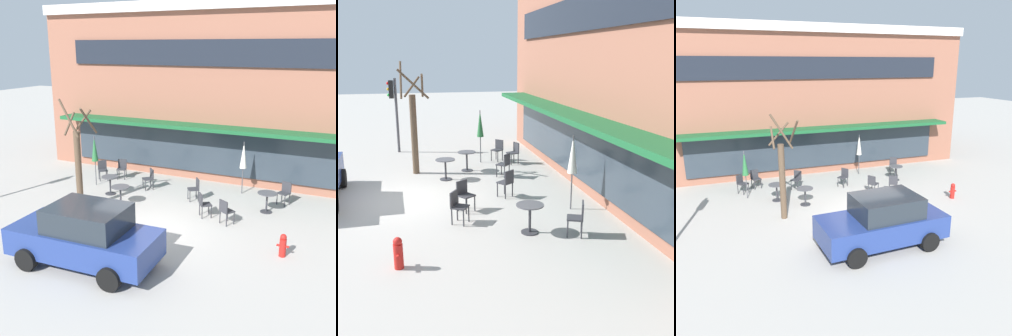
% 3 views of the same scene
% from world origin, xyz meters
% --- Properties ---
extents(ground_plane, '(80.00, 80.00, 0.00)m').
position_xyz_m(ground_plane, '(0.00, 0.00, 0.00)').
color(ground_plane, '#ADA8A0').
extents(cafe_table_near_wall, '(0.70, 0.70, 0.76)m').
position_xyz_m(cafe_table_near_wall, '(-3.02, 2.58, 0.52)').
color(cafe_table_near_wall, '#333338').
rests_on(cafe_table_near_wall, ground).
extents(cafe_table_streetside, '(0.70, 0.70, 0.76)m').
position_xyz_m(cafe_table_streetside, '(3.29, 3.35, 0.52)').
color(cafe_table_streetside, '#333338').
rests_on(cafe_table_streetside, ground).
extents(cafe_table_by_tree, '(0.70, 0.70, 0.76)m').
position_xyz_m(cafe_table_by_tree, '(-1.96, 1.67, 0.52)').
color(cafe_table_by_tree, '#333338').
rests_on(cafe_table_by_tree, ground).
extents(patio_umbrella_green_folded, '(0.28, 0.28, 2.20)m').
position_xyz_m(patio_umbrella_green_folded, '(1.90, 4.99, 1.63)').
color(patio_umbrella_green_folded, '#4C4C51').
rests_on(patio_umbrella_green_folded, ground).
extents(patio_umbrella_cream_folded, '(0.28, 0.28, 2.20)m').
position_xyz_m(patio_umbrella_cream_folded, '(-4.24, 3.33, 1.63)').
color(patio_umbrella_cream_folded, '#4C4C51').
rests_on(patio_umbrella_cream_folded, ground).
extents(cafe_chair_0, '(0.52, 0.52, 0.89)m').
position_xyz_m(cafe_chair_0, '(3.74, 4.46, 0.53)').
color(cafe_chair_0, '#333338').
rests_on(cafe_chair_0, ground).
extents(cafe_chair_1, '(0.51, 0.51, 0.89)m').
position_xyz_m(cafe_chair_1, '(-3.70, 4.65, 0.53)').
color(cafe_chair_1, '#333338').
rests_on(cafe_chair_1, ground).
extents(cafe_chair_2, '(0.56, 0.56, 0.89)m').
position_xyz_m(cafe_chair_2, '(0.43, 3.40, 0.53)').
color(cafe_chair_2, '#333338').
rests_on(cafe_chair_2, ground).
extents(cafe_chair_3, '(0.57, 0.57, 0.89)m').
position_xyz_m(cafe_chair_3, '(-1.83, 3.84, 0.53)').
color(cafe_chair_3, '#333338').
rests_on(cafe_chair_3, ground).
extents(cafe_chair_4, '(0.55, 0.55, 0.89)m').
position_xyz_m(cafe_chair_4, '(2.26, 1.64, 0.53)').
color(cafe_chair_4, '#333338').
rests_on(cafe_chair_4, ground).
extents(cafe_chair_5, '(0.56, 0.56, 0.89)m').
position_xyz_m(cafe_chair_5, '(1.34, 1.94, 0.53)').
color(cafe_chair_5, '#333338').
rests_on(cafe_chair_5, ground).
extents(cafe_chair_6, '(0.57, 0.57, 0.89)m').
position_xyz_m(cafe_chair_6, '(-4.40, 4.11, 0.53)').
color(cafe_chair_6, '#333338').
rests_on(cafe_chair_6, ground).
extents(street_tree, '(1.03, 1.10, 4.18)m').
position_xyz_m(street_tree, '(-3.06, 0.63, 1.79)').
color(street_tree, brown).
rests_on(street_tree, ground).
extents(traffic_light_pole, '(0.26, 0.44, 3.40)m').
position_xyz_m(traffic_light_pole, '(-7.04, -0.18, 2.30)').
color(traffic_light_pole, '#47474C').
rests_on(traffic_light_pole, ground).
extents(fire_hydrant, '(0.36, 0.20, 0.71)m').
position_xyz_m(fire_hydrant, '(4.48, 0.15, 0.35)').
color(fire_hydrant, red).
rests_on(fire_hydrant, ground).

